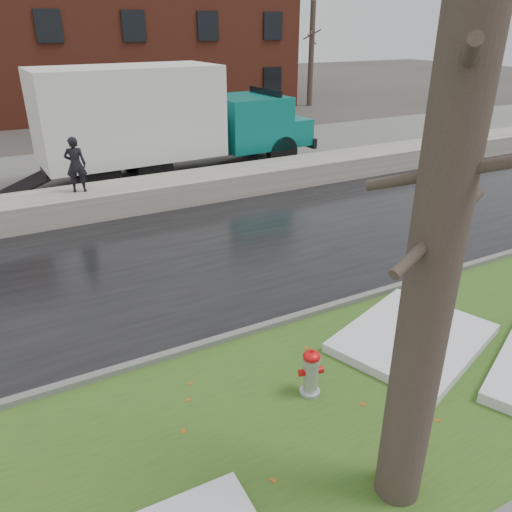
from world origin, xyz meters
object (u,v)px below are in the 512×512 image
box_truck (164,119)px  worker (76,165)px  fire_hydrant (311,370)px  tree (438,238)px

box_truck → worker: (-3.58, -2.91, -0.51)m
box_truck → worker: box_truck is taller
fire_hydrant → box_truck: bearing=94.2°
tree → fire_hydrant: bearing=88.6°
fire_hydrant → worker: bearing=112.6°
fire_hydrant → worker: (-1.46, 9.54, 1.07)m
fire_hydrant → box_truck: 12.72m
tree → box_truck: 14.56m
tree → worker: 11.66m
box_truck → worker: size_ratio=7.49×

